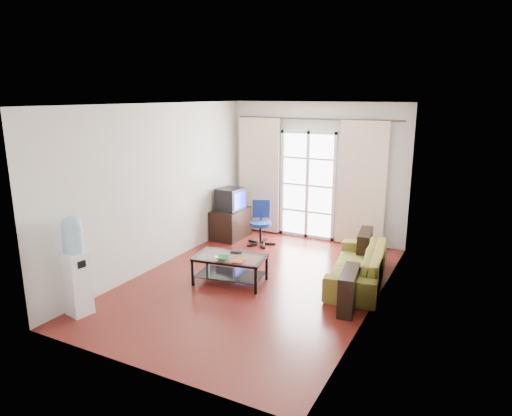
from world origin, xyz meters
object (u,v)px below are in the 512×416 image
at_px(coffee_table, 230,266).
at_px(task_chair, 261,232).
at_px(water_cooler, 76,264).
at_px(sofa, 358,265).
at_px(crt_tv, 230,199).
at_px(tv_stand, 231,223).

relative_size(coffee_table, task_chair, 1.35).
distance_m(task_chair, water_cooler, 3.80).
bearing_deg(sofa, water_cooler, -55.62).
xyz_separation_m(sofa, crt_tv, (-2.89, 1.03, 0.54)).
bearing_deg(sofa, crt_tv, -117.54).
distance_m(sofa, water_cooler, 4.07).
height_order(crt_tv, water_cooler, water_cooler).
bearing_deg(water_cooler, coffee_table, 65.46).
bearing_deg(tv_stand, crt_tv, -86.63).
bearing_deg(coffee_table, sofa, 28.07).
bearing_deg(coffee_table, tv_stand, 120.20).
bearing_deg(crt_tv, sofa, -14.64).
bearing_deg(task_chair, tv_stand, 149.14).
xyz_separation_m(tv_stand, task_chair, (0.73, -0.11, -0.04)).
bearing_deg(task_chair, sofa, -46.01).
bearing_deg(coffee_table, water_cooler, -124.88).
relative_size(sofa, coffee_table, 1.72).
xyz_separation_m(coffee_table, tv_stand, (-1.15, 1.98, 0.02)).
xyz_separation_m(sofa, tv_stand, (-2.89, 1.06, 0.02)).
height_order(coffee_table, tv_stand, tv_stand).
height_order(sofa, coffee_table, sofa).
relative_size(coffee_table, crt_tv, 2.22).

